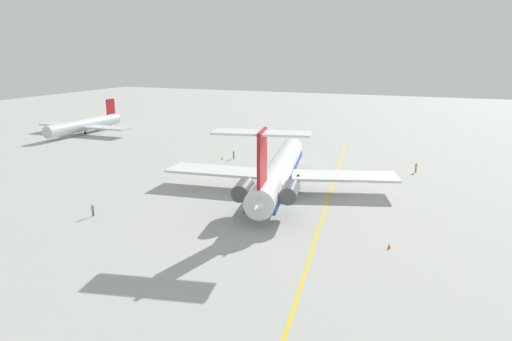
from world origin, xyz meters
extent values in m
plane|color=#ADADA8|center=(0.00, 0.00, 0.00)|extent=(355.65, 355.65, 0.00)
cylinder|color=white|center=(-1.35, 12.68, 3.32)|extent=(37.31, 11.66, 3.98)
cone|color=white|center=(16.90, 16.57, 3.32)|extent=(4.85, 4.60, 3.82)
cone|color=white|center=(-19.59, 8.80, 3.67)|extent=(6.38, 4.52, 3.38)
cube|color=#19429E|center=(-1.35, 12.68, 2.42)|extent=(36.52, 11.56, 0.88)
cube|color=white|center=(-2.68, 22.91, 2.62)|extent=(7.92, 17.14, 0.40)
cube|color=white|center=(1.60, 2.80, 2.62)|extent=(11.04, 17.69, 0.40)
cylinder|color=#515156|center=(-14.58, 13.14, 3.61)|extent=(5.35, 3.29, 2.31)
cube|color=white|center=(-14.44, 12.46, 3.61)|extent=(3.18, 1.86, 0.48)
cylinder|color=#515156|center=(-13.25, 6.88, 3.61)|extent=(5.35, 3.29, 2.31)
cube|color=white|center=(-13.39, 7.56, 3.61)|extent=(3.18, 1.86, 0.48)
cube|color=#B2191E|center=(-17.16, 9.32, 8.83)|extent=(5.35, 1.51, 7.05)
cube|color=white|center=(-18.23, 12.35, 12.07)|extent=(4.86, 6.45, 0.28)
cube|color=white|center=(-16.90, 6.11, 12.07)|extent=(4.86, 6.45, 0.28)
cylinder|color=black|center=(9.80, 15.06, 1.51)|extent=(0.44, 0.44, 3.02)
cylinder|color=black|center=(-3.23, 15.54, 1.51)|extent=(0.44, 0.44, 3.02)
cylinder|color=black|center=(-1.90, 9.31, 1.51)|extent=(0.44, 0.44, 3.02)
cylinder|color=silver|center=(30.02, 79.40, 2.46)|extent=(26.60, 3.35, 3.18)
cone|color=silver|center=(16.74, 79.31, 2.46)|extent=(2.62, 3.04, 3.02)
cube|color=silver|center=(30.07, 71.74, 2.14)|extent=(4.70, 12.16, 0.38)
cube|color=silver|center=(29.97, 87.05, 2.14)|extent=(4.70, 12.16, 0.38)
cube|color=#B2191E|center=(41.29, 79.47, 6.21)|extent=(3.47, 0.34, 4.33)
cylinder|color=black|center=(30.02, 79.40, 1.07)|extent=(0.38, 0.38, 2.14)
cylinder|color=black|center=(19.71, -6.56, 0.42)|extent=(0.10, 0.10, 0.85)
cylinder|color=black|center=(19.71, -6.71, 0.42)|extent=(0.10, 0.10, 0.85)
cylinder|color=orange|center=(19.71, -6.64, 1.18)|extent=(0.28, 0.28, 0.67)
sphere|color=#DBB28E|center=(19.71, -6.64, 1.65)|extent=(0.26, 0.26, 0.26)
cylinder|color=orange|center=(19.71, -6.45, 1.21)|extent=(0.08, 0.08, 0.57)
cylinder|color=orange|center=(19.72, -6.82, 1.21)|extent=(0.08, 0.08, 0.57)
cylinder|color=black|center=(-22.95, 31.70, 0.41)|extent=(0.10, 0.10, 0.81)
cylinder|color=black|center=(-23.07, 31.78, 0.41)|extent=(0.10, 0.10, 0.81)
cylinder|color=gray|center=(-23.01, 31.74, 1.13)|extent=(0.27, 0.27, 0.64)
sphere|color=#DBB28E|center=(-23.01, 31.74, 1.58)|extent=(0.25, 0.25, 0.25)
cylinder|color=gray|center=(-22.86, 31.64, 1.16)|extent=(0.07, 0.07, 0.55)
cylinder|color=gray|center=(-23.16, 31.83, 1.16)|extent=(0.07, 0.07, 0.55)
cylinder|color=black|center=(17.24, 29.30, 0.40)|extent=(0.10, 0.10, 0.80)
cylinder|color=black|center=(17.22, 29.44, 0.40)|extent=(0.10, 0.10, 0.80)
cylinder|color=orange|center=(17.23, 29.37, 1.12)|extent=(0.27, 0.27, 0.63)
sphere|color=brown|center=(17.23, 29.37, 1.56)|extent=(0.25, 0.25, 0.25)
cylinder|color=orange|center=(17.26, 29.20, 1.15)|extent=(0.07, 0.07, 0.54)
cylinder|color=orange|center=(17.20, 29.55, 1.15)|extent=(0.07, 0.07, 0.54)
cone|color=#EA590F|center=(15.86, 31.40, 0.28)|extent=(0.40, 0.40, 0.55)
cone|color=#EA590F|center=(-19.03, -7.08, 0.28)|extent=(0.40, 0.40, 0.55)
cube|color=gold|center=(-1.35, 4.39, 0.00)|extent=(84.30, 13.98, 0.01)
camera|label=1|loc=(-73.24, -13.01, 22.04)|focal=34.51mm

